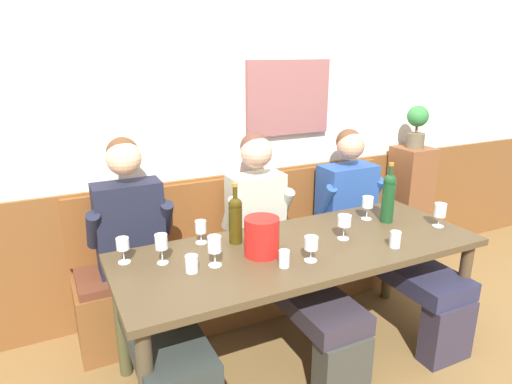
{
  "coord_description": "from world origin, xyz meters",
  "views": [
    {
      "loc": [
        -1.24,
        -1.8,
        1.8
      ],
      "look_at": [
        -0.14,
        0.45,
        1.0
      ],
      "focal_mm": 31.64,
      "sensor_mm": 36.0,
      "label": 1
    }
  ],
  "objects_px": {
    "wine_glass_left_end": "(344,221)",
    "dining_table": "(301,260)",
    "wall_bench": "(251,271)",
    "potted_plant": "(417,124)",
    "water_tumbler_center": "(395,239)",
    "wine_glass_by_bottle": "(161,243)",
    "wine_bottle_green_tall": "(235,218)",
    "water_tumbler_left": "(284,259)",
    "wine_glass_mid_right": "(215,246)",
    "wine_glass_center_rear": "(201,228)",
    "ice_bucket": "(262,237)",
    "water_tumbler_right": "(192,264)",
    "wine_glass_center_front": "(311,244)",
    "wine_glass_near_bucket": "(440,211)",
    "wine_glass_mid_left": "(123,245)",
    "wine_bottle_amber_mid": "(388,197)",
    "person_center_right_seat": "(279,244)",
    "person_left_seat": "(144,271)",
    "wine_glass_right_end": "(368,203)"
  },
  "relations": [
    {
      "from": "ice_bucket",
      "to": "wine_glass_left_end",
      "type": "distance_m",
      "value": 0.52
    },
    {
      "from": "wine_glass_left_end",
      "to": "wine_glass_mid_right",
      "type": "relative_size",
      "value": 0.9
    },
    {
      "from": "dining_table",
      "to": "wine_bottle_amber_mid",
      "type": "relative_size",
      "value": 5.35
    },
    {
      "from": "wall_bench",
      "to": "ice_bucket",
      "type": "xyz_separation_m",
      "value": [
        -0.25,
        -0.66,
        0.57
      ]
    },
    {
      "from": "person_center_right_seat",
      "to": "wine_glass_mid_right",
      "type": "xyz_separation_m",
      "value": [
        -0.55,
        -0.32,
        0.23
      ]
    },
    {
      "from": "person_left_seat",
      "to": "wine_glass_mid_left",
      "type": "relative_size",
      "value": 9.62
    },
    {
      "from": "wine_glass_center_rear",
      "to": "water_tumbler_right",
      "type": "distance_m",
      "value": 0.35
    },
    {
      "from": "wine_glass_mid_left",
      "to": "water_tumbler_right",
      "type": "relative_size",
      "value": 1.58
    },
    {
      "from": "wine_glass_center_front",
      "to": "wine_glass_near_bucket",
      "type": "height_order",
      "value": "wine_glass_near_bucket"
    },
    {
      "from": "water_tumbler_left",
      "to": "potted_plant",
      "type": "bearing_deg",
      "value": 27.12
    },
    {
      "from": "wine_glass_mid_right",
      "to": "water_tumbler_center",
      "type": "bearing_deg",
      "value": -13.17
    },
    {
      "from": "water_tumbler_center",
      "to": "water_tumbler_left",
      "type": "bearing_deg",
      "value": 174.56
    },
    {
      "from": "wall_bench",
      "to": "wine_glass_center_front",
      "type": "height_order",
      "value": "wall_bench"
    },
    {
      "from": "ice_bucket",
      "to": "wine_glass_by_bottle",
      "type": "distance_m",
      "value": 0.52
    },
    {
      "from": "wine_glass_left_end",
      "to": "wine_glass_mid_right",
      "type": "bearing_deg",
      "value": 179.27
    },
    {
      "from": "water_tumbler_right",
      "to": "wall_bench",
      "type": "bearing_deg",
      "value": 46.48
    },
    {
      "from": "person_left_seat",
      "to": "wine_glass_mid_right",
      "type": "distance_m",
      "value": 0.49
    },
    {
      "from": "wine_glass_mid_left",
      "to": "wine_bottle_green_tall",
      "type": "bearing_deg",
      "value": -1.82
    },
    {
      "from": "wine_glass_mid_left",
      "to": "wine_glass_center_rear",
      "type": "height_order",
      "value": "wine_glass_mid_left"
    },
    {
      "from": "ice_bucket",
      "to": "wine_glass_center_front",
      "type": "xyz_separation_m",
      "value": [
        0.2,
        -0.18,
        -0.01
      ]
    },
    {
      "from": "wine_glass_left_end",
      "to": "water_tumbler_center",
      "type": "height_order",
      "value": "wine_glass_left_end"
    },
    {
      "from": "wine_glass_center_front",
      "to": "wine_bottle_amber_mid",
      "type": "bearing_deg",
      "value": 19.56
    },
    {
      "from": "wine_glass_by_bottle",
      "to": "wine_bottle_green_tall",
      "type": "bearing_deg",
      "value": 9.58
    },
    {
      "from": "ice_bucket",
      "to": "wine_glass_mid_right",
      "type": "bearing_deg",
      "value": -178.12
    },
    {
      "from": "wall_bench",
      "to": "wine_glass_right_end",
      "type": "height_order",
      "value": "wall_bench"
    },
    {
      "from": "dining_table",
      "to": "wine_glass_left_end",
      "type": "relative_size",
      "value": 14.25
    },
    {
      "from": "wine_glass_mid_right",
      "to": "wine_glass_center_rear",
      "type": "bearing_deg",
      "value": 84.15
    },
    {
      "from": "wine_glass_left_end",
      "to": "water_tumbler_center",
      "type": "bearing_deg",
      "value": -49.43
    },
    {
      "from": "wine_glass_right_end",
      "to": "water_tumbler_left",
      "type": "relative_size",
      "value": 1.71
    },
    {
      "from": "ice_bucket",
      "to": "wine_glass_center_rear",
      "type": "relative_size",
      "value": 1.57
    },
    {
      "from": "water_tumbler_center",
      "to": "wall_bench",
      "type": "bearing_deg",
      "value": 117.2
    },
    {
      "from": "wine_glass_mid_left",
      "to": "wine_glass_center_rear",
      "type": "relative_size",
      "value": 1.03
    },
    {
      "from": "wall_bench",
      "to": "potted_plant",
      "type": "bearing_deg",
      "value": 1.33
    },
    {
      "from": "person_left_seat",
      "to": "wine_glass_left_end",
      "type": "xyz_separation_m",
      "value": [
        1.09,
        -0.33,
        0.22
      ]
    },
    {
      "from": "water_tumbler_right",
      "to": "wine_glass_right_end",
      "type": "bearing_deg",
      "value": 9.01
    },
    {
      "from": "wine_glass_left_end",
      "to": "water_tumbler_center",
      "type": "relative_size",
      "value": 1.57
    },
    {
      "from": "person_center_right_seat",
      "to": "wine_glass_center_rear",
      "type": "distance_m",
      "value": 0.56
    },
    {
      "from": "wine_glass_left_end",
      "to": "wine_glass_center_front",
      "type": "bearing_deg",
      "value": -154.18
    },
    {
      "from": "person_left_seat",
      "to": "water_tumbler_center",
      "type": "bearing_deg",
      "value": -23.08
    },
    {
      "from": "wine_glass_left_end",
      "to": "wine_glass_by_bottle",
      "type": "bearing_deg",
      "value": 171.49
    },
    {
      "from": "wine_glass_left_end",
      "to": "wine_glass_center_front",
      "type": "height_order",
      "value": "wine_glass_left_end"
    },
    {
      "from": "water_tumbler_left",
      "to": "wine_glass_left_end",
      "type": "bearing_deg",
      "value": 17.85
    },
    {
      "from": "ice_bucket",
      "to": "wine_glass_mid_left",
      "type": "relative_size",
      "value": 1.53
    },
    {
      "from": "wine_glass_left_end",
      "to": "potted_plant",
      "type": "relative_size",
      "value": 0.43
    },
    {
      "from": "wine_bottle_amber_mid",
      "to": "water_tumbler_left",
      "type": "height_order",
      "value": "wine_bottle_amber_mid"
    },
    {
      "from": "wine_glass_center_front",
      "to": "water_tumbler_right",
      "type": "bearing_deg",
      "value": 165.48
    },
    {
      "from": "dining_table",
      "to": "wine_glass_mid_right",
      "type": "distance_m",
      "value": 0.56
    },
    {
      "from": "dining_table",
      "to": "water_tumbler_right",
      "type": "bearing_deg",
      "value": -178.21
    },
    {
      "from": "ice_bucket",
      "to": "wine_glass_mid_right",
      "type": "xyz_separation_m",
      "value": [
        -0.27,
        -0.01,
        0.0
      ]
    },
    {
      "from": "wine_glass_left_end",
      "to": "dining_table",
      "type": "bearing_deg",
      "value": 176.45
    }
  ]
}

